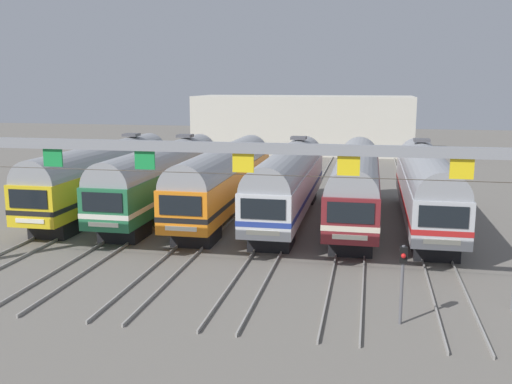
# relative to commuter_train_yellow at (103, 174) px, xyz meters

# --- Properties ---
(ground_plane) EXTENTS (160.00, 160.00, 0.00)m
(ground_plane) POSITION_rel_commuter_train_yellow_xyz_m (10.79, 0.00, -2.69)
(ground_plane) COLOR slate
(track_bed) EXTENTS (23.09, 70.00, 0.15)m
(track_bed) POSITION_rel_commuter_train_yellow_xyz_m (10.79, 17.00, -2.61)
(track_bed) COLOR gray
(track_bed) RESTS_ON ground
(commuter_train_yellow) EXTENTS (2.88, 18.06, 5.05)m
(commuter_train_yellow) POSITION_rel_commuter_train_yellow_xyz_m (0.00, 0.00, 0.00)
(commuter_train_yellow) COLOR gold
(commuter_train_yellow) RESTS_ON ground
(commuter_train_green) EXTENTS (2.88, 18.06, 5.05)m
(commuter_train_green) POSITION_rel_commuter_train_yellow_xyz_m (4.32, 0.00, 0.00)
(commuter_train_green) COLOR #236B42
(commuter_train_green) RESTS_ON ground
(commuter_train_orange) EXTENTS (2.88, 18.06, 4.77)m
(commuter_train_orange) POSITION_rel_commuter_train_yellow_xyz_m (8.63, -0.00, -0.00)
(commuter_train_orange) COLOR orange
(commuter_train_orange) RESTS_ON ground
(commuter_train_silver) EXTENTS (2.88, 18.06, 5.05)m
(commuter_train_silver) POSITION_rel_commuter_train_yellow_xyz_m (12.95, 0.00, 0.00)
(commuter_train_silver) COLOR silver
(commuter_train_silver) RESTS_ON ground
(commuter_train_maroon) EXTENTS (2.88, 18.06, 4.77)m
(commuter_train_maroon) POSITION_rel_commuter_train_yellow_xyz_m (17.27, -0.00, -0.00)
(commuter_train_maroon) COLOR maroon
(commuter_train_maroon) RESTS_ON ground
(commuter_train_stainless) EXTENTS (2.88, 18.06, 5.05)m
(commuter_train_stainless) POSITION_rel_commuter_train_yellow_xyz_m (21.58, 0.00, 0.00)
(commuter_train_stainless) COLOR #B2B5BA
(commuter_train_stainless) RESTS_ON ground
(catenary_gantry) EXTENTS (26.82, 0.44, 6.97)m
(catenary_gantry) POSITION_rel_commuter_train_yellow_xyz_m (10.79, -13.50, 2.69)
(catenary_gantry) COLOR gray
(catenary_gantry) RESTS_ON ground
(yard_signal_mast) EXTENTS (0.28, 0.35, 3.04)m
(yard_signal_mast) POSITION_rel_commuter_train_yellow_xyz_m (19.42, -15.63, -0.57)
(yard_signal_mast) COLOR #59595E
(yard_signal_mast) RESTS_ON ground
(maintenance_building) EXTENTS (27.41, 10.00, 7.22)m
(maintenance_building) POSITION_rel_commuter_train_yellow_xyz_m (9.47, 38.04, 0.92)
(maintenance_building) COLOR beige
(maintenance_building) RESTS_ON ground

